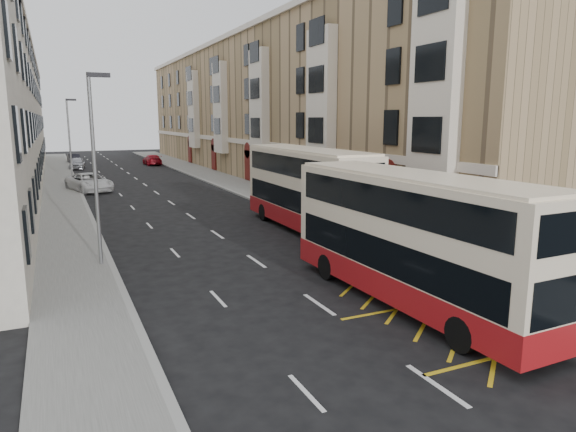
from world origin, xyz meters
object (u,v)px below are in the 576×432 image
double_decker_front (412,239)px  car_dark (74,159)px  pedestrian_near (573,271)px  car_red (152,160)px  street_lamp_far (70,137)px  white_van (89,182)px  double_decker_rear (307,189)px  pedestrian_mid (532,253)px  pedestrian_far (518,269)px  car_silver (77,163)px  street_lamp_near (95,159)px

double_decker_front → car_dark: 66.73m
pedestrian_near → car_red: bearing=-88.8°
street_lamp_far → white_van: street_lamp_far is taller
car_red → double_decker_rear: bearing=90.2°
double_decker_rear → pedestrian_near: (3.21, -14.18, -1.28)m
pedestrian_mid → pedestrian_far: pedestrian_far is taller
street_lamp_far → pedestrian_far: street_lamp_far is taller
pedestrian_far → white_van: size_ratio=0.31×
pedestrian_far → car_silver: (-12.03, 58.10, -0.29)m
pedestrian_near → pedestrian_far: pedestrian_near is taller
street_lamp_far → double_decker_rear: (11.35, -27.14, -2.26)m
double_decker_front → street_lamp_near: bearing=133.6°
double_decker_rear → pedestrian_mid: bearing=-69.7°
street_lamp_near → pedestrian_mid: 18.23m
street_lamp_near → pedestrian_near: 18.78m
double_decker_rear → pedestrian_mid: size_ratio=6.71×
double_decker_rear → pedestrian_near: size_ratio=6.21×
white_van → street_lamp_near: bearing=-109.2°
street_lamp_near → car_dark: (1.15, 57.01, -3.94)m
street_lamp_far → double_decker_rear: bearing=-67.3°
double_decker_front → pedestrian_mid: 6.47m
car_red → car_dark: bearing=-36.0°
pedestrian_far → double_decker_front: bearing=-6.7°
car_silver → car_dark: (0.00, 9.13, -0.06)m
white_van → pedestrian_near: bearing=-86.5°
pedestrian_near → car_dark: 69.63m
double_decker_rear → car_red: (-0.41, 47.10, -1.66)m
car_dark → white_van: bearing=-94.9°
street_lamp_near → pedestrian_mid: street_lamp_near is taller
double_decker_rear → white_van: (-10.20, 22.44, -1.57)m
double_decker_rear → pedestrian_near: bearing=-76.7°
pedestrian_mid → car_silver: 58.49m
double_decker_front → pedestrian_mid: double_decker_front is taller
street_lamp_far → white_van: bearing=-76.2°
street_lamp_near → car_red: 51.30m
pedestrian_near → car_dark: pedestrian_near is taller
pedestrian_far → car_red: (-2.24, 60.19, -0.32)m
pedestrian_far → double_decker_rear: bearing=-74.5°
street_lamp_far → white_van: 6.17m
street_lamp_near → pedestrian_far: bearing=-37.8°
street_lamp_near → pedestrian_far: street_lamp_near is taller
pedestrian_mid → white_van: pedestrian_mid is taller
pedestrian_near → pedestrian_mid: 2.69m
double_decker_front → car_silver: (-8.07, 57.09, -1.54)m
street_lamp_near → white_van: bearing=87.4°
pedestrian_mid → street_lamp_far: bearing=90.1°
double_decker_rear → pedestrian_mid: 12.48m
pedestrian_mid → double_decker_rear: bearing=88.0°
car_silver → double_decker_rear: bearing=-70.9°
pedestrian_mid → pedestrian_far: bearing=-170.9°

